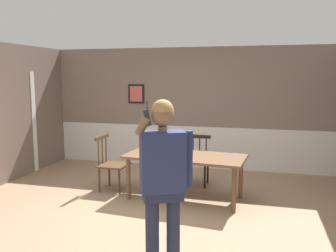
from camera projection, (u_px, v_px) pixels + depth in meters
ground_plane at (151, 213)px, 5.25m from camera, size 6.88×6.88×0.00m
room_back_partition at (189, 110)px, 7.78m from camera, size 6.26×0.17×2.62m
dining_table at (185, 160)px, 5.77m from camera, size 1.99×1.05×0.73m
chair_near_window at (112, 164)px, 6.25m from camera, size 0.49×0.49×0.97m
chair_by_doorway at (198, 161)px, 6.56m from camera, size 0.42×0.42×0.91m
person_figure at (163, 173)px, 3.55m from camera, size 0.54×0.41×1.78m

